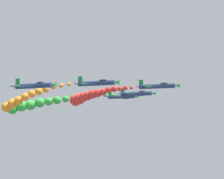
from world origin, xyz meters
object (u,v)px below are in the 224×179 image
at_px(airplane_right_inner, 97,83).
at_px(airplane_left_outer, 122,97).
at_px(airplane_left_inner, 137,94).
at_px(airplane_lead, 158,86).
at_px(airplane_right_outer, 34,86).

relative_size(airplane_right_inner, airplane_left_outer, 1.00).
height_order(airplane_left_inner, airplane_left_outer, airplane_left_inner).
bearing_deg(airplane_left_inner, airplane_right_inner, 0.48).
distance_m(airplane_left_inner, airplane_right_inner, 24.05).
xyz_separation_m(airplane_lead, airplane_left_outer, (-22.07, -19.44, -0.85)).
distance_m(airplane_lead, airplane_left_inner, 15.28).
bearing_deg(airplane_left_inner, airplane_left_outer, -139.05).
relative_size(airplane_left_inner, airplane_left_outer, 1.00).
height_order(airplane_right_inner, airplane_left_outer, airplane_right_inner).
distance_m(airplane_left_inner, airplane_right_outer, 35.72).
bearing_deg(airplane_right_inner, airplane_left_inner, -179.52).
xyz_separation_m(airplane_right_inner, airplane_left_outer, (-34.72, -9.48, -0.93)).
bearing_deg(airplane_left_outer, airplane_right_outer, -0.04).
xyz_separation_m(airplane_right_inner, airplane_right_outer, (10.45, -9.51, -1.05)).
bearing_deg(airplane_right_inner, airplane_left_outer, -164.73).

